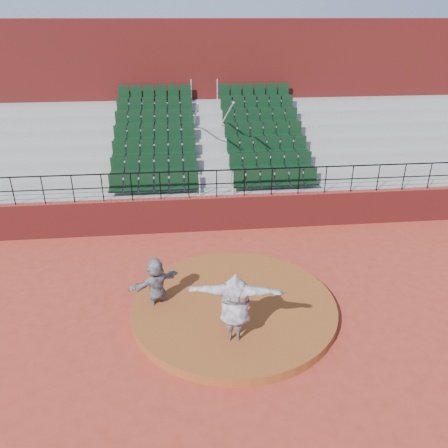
{
  "coord_description": "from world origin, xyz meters",
  "views": [
    {
      "loc": [
        -1.27,
        -9.59,
        7.24
      ],
      "look_at": [
        0.0,
        2.5,
        1.4
      ],
      "focal_mm": 35.0,
      "sensor_mm": 36.0,
      "label": 1
    }
  ],
  "objects": [
    {
      "name": "seating_deck",
      "position": [
        0.0,
        8.65,
        1.44
      ],
      "size": [
        24.0,
        5.97,
        4.63
      ],
      "color": "gray",
      "rests_on": "ground"
    },
    {
      "name": "pitcher",
      "position": [
        -0.16,
        -1.4,
        1.15
      ],
      "size": [
        2.28,
        0.99,
        1.79
      ],
      "primitive_type": "imported",
      "rotation": [
        0.0,
        0.0,
        2.96
      ],
      "color": "black",
      "rests_on": "pitchers_mound"
    },
    {
      "name": "pitchers_mound",
      "position": [
        0.0,
        0.0,
        0.12
      ],
      "size": [
        5.5,
        5.5,
        0.25
      ],
      "primitive_type": "cylinder",
      "color": "brown",
      "rests_on": "ground"
    },
    {
      "name": "press_box_facade",
      "position": [
        0.0,
        12.6,
        3.55
      ],
      "size": [
        24.0,
        3.0,
        7.1
      ],
      "primitive_type": "cube",
      "color": "maroon",
      "rests_on": "ground"
    },
    {
      "name": "wall_railing",
      "position": [
        0.0,
        5.0,
        2.03
      ],
      "size": [
        24.04,
        0.05,
        1.03
      ],
      "color": "black",
      "rests_on": "boundary_wall"
    },
    {
      "name": "ground",
      "position": [
        0.0,
        0.0,
        0.0
      ],
      "size": [
        90.0,
        90.0,
        0.0
      ],
      "primitive_type": "plane",
      "color": "#9F3423",
      "rests_on": "ground"
    },
    {
      "name": "fielder",
      "position": [
        -2.04,
        0.24,
        0.79
      ],
      "size": [
        1.5,
        1.15,
        1.58
      ],
      "primitive_type": "imported",
      "rotation": [
        0.0,
        0.0,
        3.68
      ],
      "color": "black",
      "rests_on": "ground"
    },
    {
      "name": "boundary_wall",
      "position": [
        0.0,
        5.0,
        0.65
      ],
      "size": [
        24.0,
        0.3,
        1.3
      ],
      "primitive_type": "cube",
      "color": "maroon",
      "rests_on": "ground"
    },
    {
      "name": "pitching_rubber",
      "position": [
        0.0,
        0.15,
        0.27
      ],
      "size": [
        0.6,
        0.15,
        0.03
      ],
      "primitive_type": "cube",
      "color": "white",
      "rests_on": "pitchers_mound"
    }
  ]
}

